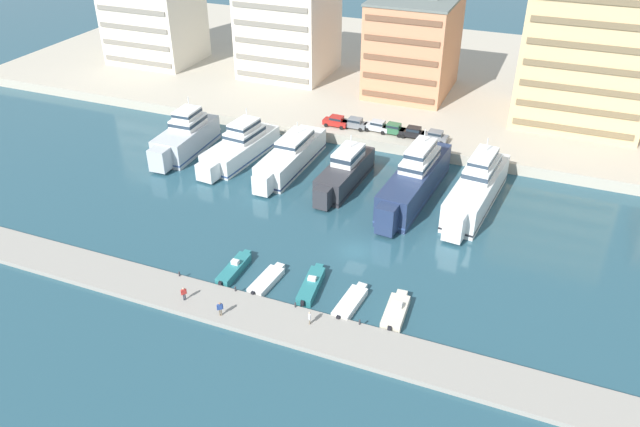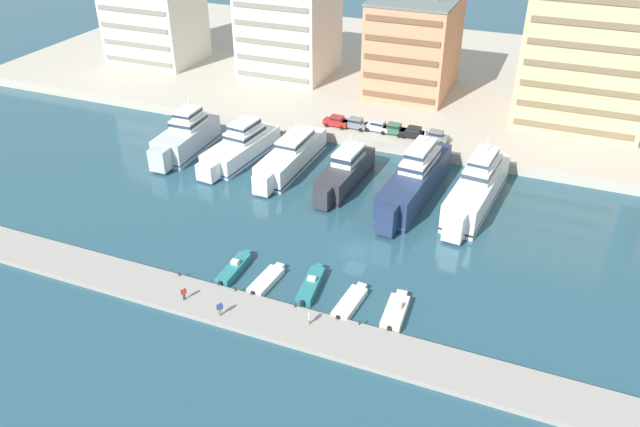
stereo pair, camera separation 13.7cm
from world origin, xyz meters
name	(u,v)px [view 1 (the left image)]	position (x,y,z in m)	size (l,w,h in m)	color
ground_plane	(355,251)	(0.00, 0.00, 0.00)	(400.00, 400.00, 0.00)	#285160
quay_promenade	(459,81)	(0.00, 62.33, 0.87)	(180.00, 70.00, 1.73)	#BCB29E
pier_dock	(306,329)	(0.00, -15.17, 0.28)	(120.00, 5.47, 0.55)	#9E998E
yacht_silver_far_left	(185,137)	(-33.65, 15.84, 2.48)	(5.31, 16.02, 8.43)	silver
yacht_white_left	(240,146)	(-24.73, 17.18, 2.00)	(6.43, 18.21, 7.38)	white
yacht_white_mid_left	(291,156)	(-16.23, 17.09, 1.90)	(4.69, 19.35, 6.39)	white
yacht_charcoal_center_left	(345,172)	(-6.95, 15.07, 2.06)	(4.63, 16.08, 6.91)	#333338
yacht_navy_center	(415,180)	(3.08, 15.28, 2.75)	(5.82, 22.25, 9.07)	navy
yacht_white_center_right	(477,188)	(11.26, 16.37, 2.64)	(6.12, 21.04, 8.84)	white
motorboat_teal_far_left	(234,269)	(-11.45, -9.09, 0.51)	(1.57, 6.79, 1.47)	teal
motorboat_white_left	(267,280)	(-7.11, -9.51, 0.38)	(2.30, 6.27, 0.83)	white
motorboat_teal_mid_left	(311,285)	(-2.12, -8.61, 0.52)	(2.35, 7.12, 1.42)	teal
motorboat_white_center_left	(351,302)	(2.83, -9.62, 0.40)	(2.33, 6.54, 0.85)	white
motorboat_cream_center	(396,311)	(7.72, -9.35, 0.52)	(2.36, 6.42, 1.53)	beige
car_red_far_left	(336,121)	(-14.04, 30.22, 2.71)	(4.15, 2.01, 1.80)	red
car_grey_left	(355,123)	(-10.94, 30.60, 2.71)	(4.13, 1.97, 1.80)	slate
car_silver_mid_left	(377,126)	(-7.21, 30.89, 2.71)	(4.19, 2.12, 1.80)	#B7BCC1
car_green_center_left	(393,128)	(-4.54, 30.80, 2.71)	(4.18, 2.08, 1.80)	#2D6642
car_black_center	(413,132)	(-1.22, 30.67, 2.71)	(4.11, 1.94, 1.80)	black
car_grey_center_right	(435,136)	(2.29, 30.53, 2.71)	(4.17, 2.07, 1.80)	slate
apartment_block_far_left	(152,1)	(-61.28, 49.01, 13.76)	(17.47, 14.34, 25.94)	silver
apartment_block_left	(288,22)	(-32.24, 51.89, 11.66)	(16.56, 16.03, 21.75)	silver
apartment_block_mid_left	(413,45)	(-7.23, 51.36, 10.24)	(14.46, 17.64, 18.90)	tan
apartment_block_center_left	(588,53)	(21.83, 47.04, 13.35)	(19.93, 14.97, 25.14)	#E0BC84
pedestrian_near_edge	(220,308)	(-8.80, -16.79, 1.57)	(0.52, 0.48, 1.71)	#7A6B56
pedestrian_mid_deck	(184,293)	(-13.61, -16.04, 1.52)	(0.45, 0.52, 1.63)	#282D3D
pedestrian_far_side	(310,317)	(0.18, -14.53, 1.48)	(0.36, 0.56, 1.56)	#7A6B56
bollard_west	(179,274)	(-16.45, -12.69, 0.88)	(0.20, 0.20, 0.61)	#2D2D33
bollard_west_mid	(235,289)	(-9.34, -12.69, 0.88)	(0.20, 0.20, 0.61)	#2D2D33
bollard_east_mid	(295,305)	(-2.23, -12.69, 0.88)	(0.20, 0.20, 0.61)	#2D2D33
bollard_east	(360,322)	(4.88, -12.69, 0.88)	(0.20, 0.20, 0.61)	#2D2D33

